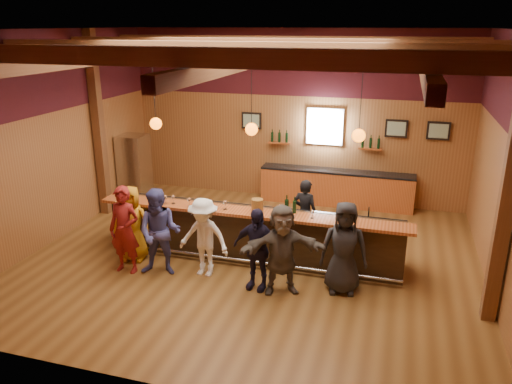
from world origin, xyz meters
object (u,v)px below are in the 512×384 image
customer_white (204,237)px  stainless_fridge (135,168)px  customer_brown (282,250)px  ice_bucket (257,205)px  customer_dark (344,248)px  customer_denim (160,233)px  bar_counter (255,232)px  customer_redvest (125,230)px  customer_orange (131,224)px  bottle_a (287,206)px  customer_navy (257,249)px  bartender (305,213)px  back_bar_cabinet (336,188)px

customer_white → stainless_fridge: bearing=139.6°
customer_brown → ice_bucket: customer_brown is taller
customer_white → customer_brown: 1.58m
customer_brown → customer_dark: bearing=-5.2°
customer_white → customer_denim: bearing=-161.2°
customer_denim → customer_brown: size_ratio=1.04×
customer_denim → customer_dark: (3.42, 0.31, -0.01)m
bar_counter → customer_dark: 2.16m
customer_white → customer_brown: (1.56, -0.21, 0.05)m
ice_bucket → customer_dark: bearing=-19.9°
bar_counter → customer_redvest: 2.59m
stainless_fridge → customer_orange: stainless_fridge is taller
customer_denim → customer_white: customer_denim is taller
stainless_fridge → customer_brown: stainless_fridge is taller
bottle_a → bar_counter: bearing=163.3°
customer_white → customer_navy: size_ratio=1.00×
bottle_a → customer_redvest: bearing=-158.8°
customer_dark → bartender: 2.00m
customer_orange → customer_brown: customer_brown is taller
customer_orange → customer_white: size_ratio=1.01×
stainless_fridge → customer_denim: stainless_fridge is taller
customer_denim → ice_bucket: 1.94m
customer_navy → customer_orange: bearing=179.7°
customer_redvest → ice_bucket: size_ratio=6.85×
customer_redvest → customer_brown: size_ratio=1.04×
stainless_fridge → customer_dark: bearing=-29.3°
back_bar_cabinet → customer_redvest: (-3.38, -4.91, 0.39)m
customer_brown → customer_redvest: bearing=158.8°
customer_orange → bartender: size_ratio=1.04×
back_bar_cabinet → customer_white: 5.00m
customer_white → customer_navy: same height
customer_orange → bar_counter: bearing=8.8°
bartender → customer_white: bearing=62.6°
back_bar_cabinet → customer_white: (-1.87, -4.63, 0.30)m
back_bar_cabinet → customer_orange: size_ratio=2.55×
bar_counter → back_bar_cabinet: 3.76m
customer_redvest → stainless_fridge: bearing=117.8°
stainless_fridge → bottle_a: 5.52m
stainless_fridge → customer_navy: (4.53, -3.71, -0.13)m
bottle_a → customer_white: bearing=-148.8°
bartender → customer_denim: bearing=53.7°
back_bar_cabinet → customer_orange: bearing=-128.4°
customer_brown → ice_bucket: 1.29m
customer_brown → customer_dark: (1.04, 0.33, 0.02)m
ice_bucket → customer_navy: bearing=-74.4°
back_bar_cabinet → bar_counter: bearing=-108.3°
stainless_fridge → customer_denim: 4.54m
bar_counter → customer_redvest: (-2.20, -1.34, 0.34)m
customer_denim → ice_bucket: bearing=20.0°
customer_navy → bartender: bearing=84.9°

